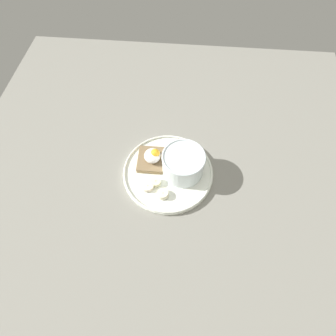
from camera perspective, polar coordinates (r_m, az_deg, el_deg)
ground_plane at (r=75.18cm, az=0.00°, el=-1.56°), size 120.00×120.00×2.00cm
plate at (r=73.62cm, az=0.00°, el=-0.88°), size 25.28×25.28×1.60cm
oatmeal_bowl at (r=70.68cm, az=3.34°, el=1.03°), size 11.66×11.66×7.13cm
toast_slice at (r=74.68cm, az=-3.35°, el=1.82°), size 8.55×8.55×1.48cm
poached_egg at (r=72.86cm, az=-3.27°, el=2.80°), size 4.88×6.73×3.55cm
banana_slice_front at (r=70.79cm, az=-4.43°, el=-4.00°), size 4.58×4.55×1.42cm
banana_slice_left at (r=69.46cm, az=-1.11°, el=-5.66°), size 4.43×4.43×1.74cm
banana_slice_back at (r=71.12cm, az=-2.69°, el=-3.07°), size 2.87×2.90×1.49cm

